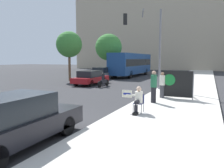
{
  "coord_description": "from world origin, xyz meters",
  "views": [
    {
      "loc": [
        6.07,
        -6.19,
        2.51
      ],
      "look_at": [
        0.98,
        5.13,
        1.1
      ],
      "focal_mm": 35.0,
      "sensor_mm": 36.0,
      "label": 1
    }
  ],
  "objects": [
    {
      "name": "pedestrian_behind",
      "position": [
        3.43,
        7.25,
        0.96
      ],
      "size": [
        0.34,
        0.34,
        1.6
      ],
      "rotation": [
        0.0,
        0.0,
        4.72
      ],
      "color": "#424247",
      "rests_on": "sidewalk_curb"
    },
    {
      "name": "jogger_on_sidewalk",
      "position": [
        3.31,
        5.5,
        1.04
      ],
      "size": [
        0.34,
        0.34,
        1.75
      ],
      "rotation": [
        0.0,
        0.0,
        2.75
      ],
      "color": "black",
      "rests_on": "sidewalk_curb"
    },
    {
      "name": "car_on_road_midblock",
      "position": [
        -6.4,
        18.63,
        0.75
      ],
      "size": [
        1.75,
        4.59,
        1.51
      ],
      "color": "#565B60",
      "rests_on": "ground_plane"
    },
    {
      "name": "city_bus_on_road",
      "position": [
        -4.61,
        24.81,
        1.91
      ],
      "size": [
        2.52,
        12.28,
        3.32
      ],
      "color": "navy",
      "rests_on": "ground_plane"
    },
    {
      "name": "car_on_road_nearest",
      "position": [
        -4.71,
        12.59,
        0.7
      ],
      "size": [
        1.86,
        4.52,
        1.39
      ],
      "color": "maroon",
      "rests_on": "ground_plane"
    },
    {
      "name": "building_backdrop_far",
      "position": [
        -2.0,
        51.59,
        13.13
      ],
      "size": [
        52.0,
        12.0,
        26.26
      ],
      "color": "tan",
      "rests_on": "ground_plane"
    },
    {
      "name": "ground_plane",
      "position": [
        0.0,
        0.0,
        0.0
      ],
      "size": [
        160.0,
        160.0,
        0.0
      ],
      "primitive_type": "plane",
      "color": "#303033"
    },
    {
      "name": "sidewalk_curb",
      "position": [
        4.41,
        15.0,
        0.07
      ],
      "size": [
        4.43,
        90.0,
        0.15
      ],
      "primitive_type": "cube",
      "color": "beige",
      "rests_on": "ground_plane"
    },
    {
      "name": "motorcycle_on_road",
      "position": [
        -2.78,
        11.56,
        0.55
      ],
      "size": [
        0.28,
        2.14,
        1.29
      ],
      "color": "black",
      "rests_on": "ground_plane"
    },
    {
      "name": "traffic_light_pole",
      "position": [
        1.46,
        10.9,
        4.31
      ],
      "size": [
        2.89,
        2.65,
        6.23
      ],
      "color": "slate",
      "rests_on": "sidewalk_curb"
    },
    {
      "name": "parked_car_curbside",
      "position": [
        1.03,
        -1.78,
        0.75
      ],
      "size": [
        1.77,
        4.36,
        1.51
      ],
      "color": "black",
      "rests_on": "ground_plane"
    },
    {
      "name": "seated_protester",
      "position": [
        3.22,
        2.91,
        0.77
      ],
      "size": [
        0.96,
        0.77,
        1.17
      ],
      "rotation": [
        0.0,
        0.0,
        0.14
      ],
      "color": "#474C56",
      "rests_on": "sidewalk_curb"
    },
    {
      "name": "protest_banner",
      "position": [
        4.25,
        7.25,
        1.04
      ],
      "size": [
        1.95,
        0.06,
        1.67
      ],
      "color": "slate",
      "rests_on": "sidewalk_curb"
    },
    {
      "name": "street_tree_near_curb",
      "position": [
        -8.84,
        14.94,
        4.18
      ],
      "size": [
        2.97,
        2.97,
        5.69
      ],
      "color": "brown",
      "rests_on": "ground_plane"
    },
    {
      "name": "street_tree_midblock",
      "position": [
        -8.3,
        24.51,
        4.34
      ],
      "size": [
        4.09,
        4.09,
        6.39
      ],
      "color": "brown",
      "rests_on": "ground_plane"
    }
  ]
}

